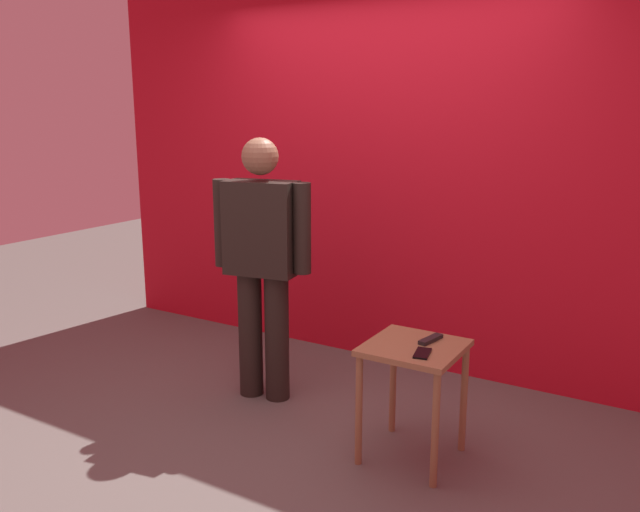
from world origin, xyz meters
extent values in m
plane|color=#59544F|center=(0.00, 0.00, 0.00)|extent=(12.00, 12.00, 0.00)
cube|color=red|center=(0.00, 1.41, 1.32)|extent=(4.68, 0.12, 2.65)
cylinder|color=black|center=(-0.41, 0.38, 0.40)|extent=(0.17, 0.17, 0.80)
cylinder|color=black|center=(-0.23, 0.41, 0.40)|extent=(0.17, 0.17, 0.80)
cube|color=black|center=(-0.32, 0.39, 1.08)|extent=(0.46, 0.29, 0.56)
cube|color=red|center=(-0.34, 0.50, 1.11)|extent=(0.12, 0.03, 0.47)
cube|color=silver|center=(-0.34, 0.51, 1.09)|extent=(0.04, 0.02, 0.43)
cylinder|color=black|center=(-0.58, 0.35, 1.09)|extent=(0.12, 0.12, 0.54)
cylinder|color=black|center=(-0.06, 0.44, 1.09)|extent=(0.12, 0.12, 0.54)
sphere|color=brown|center=(-0.32, 0.39, 1.50)|extent=(0.22, 0.22, 0.22)
cube|color=olive|center=(0.77, 0.18, 0.60)|extent=(0.47, 0.47, 0.03)
cylinder|color=olive|center=(0.57, -0.02, 0.29)|extent=(0.04, 0.04, 0.59)
cylinder|color=olive|center=(0.97, -0.02, 0.29)|extent=(0.04, 0.04, 0.59)
cylinder|color=olive|center=(0.57, 0.38, 0.29)|extent=(0.04, 0.04, 0.59)
cylinder|color=olive|center=(0.97, 0.38, 0.29)|extent=(0.04, 0.04, 0.59)
cube|color=black|center=(0.85, 0.08, 0.62)|extent=(0.10, 0.16, 0.01)
cube|color=black|center=(0.82, 0.27, 0.63)|extent=(0.08, 0.18, 0.02)
camera|label=1|loc=(1.97, -2.73, 1.78)|focal=36.83mm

